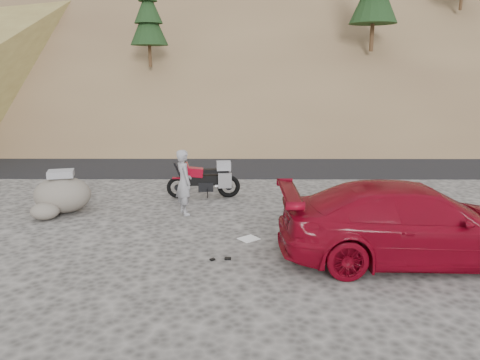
# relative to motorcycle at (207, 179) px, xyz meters

# --- Properties ---
(ground) EXTENTS (140.00, 140.00, 0.00)m
(ground) POSITION_rel_motorcycle_xyz_m (0.22, -2.91, -0.60)
(ground) COLOR #3E3C39
(ground) RESTS_ON ground
(road) EXTENTS (120.00, 7.00, 0.05)m
(road) POSITION_rel_motorcycle_xyz_m (0.22, 6.09, -0.60)
(road) COLOR black
(road) RESTS_ON ground
(hillside) EXTENTS (120.00, 73.00, 46.72)m
(hillside) POSITION_rel_motorcycle_xyz_m (0.17, 37.96, 10.48)
(hillside) COLOR brown
(hillside) RESTS_ON ground
(motorcycle) EXTENTS (2.37, 0.80, 1.41)m
(motorcycle) POSITION_rel_motorcycle_xyz_m (0.00, 0.00, 0.00)
(motorcycle) COLOR black
(motorcycle) RESTS_ON ground
(man) EXTENTS (0.69, 0.80, 1.86)m
(man) POSITION_rel_motorcycle_xyz_m (-0.51, -1.77, -0.60)
(man) COLOR gray
(man) RESTS_ON ground
(red_car) EXTENTS (5.80, 2.44, 1.67)m
(red_car) POSITION_rel_motorcycle_xyz_m (4.80, -5.09, -0.60)
(red_car) COLOR maroon
(red_car) RESTS_ON ground
(boulder) EXTENTS (1.66, 1.43, 1.22)m
(boulder) POSITION_rel_motorcycle_xyz_m (-4.04, -1.63, -0.06)
(boulder) COLOR #5D5850
(boulder) RESTS_ON ground
(small_rock) EXTENTS (0.82, 0.75, 0.47)m
(small_rock) POSITION_rel_motorcycle_xyz_m (-4.29, -2.30, -0.37)
(small_rock) COLOR #5D5850
(small_rock) RESTS_ON ground
(gear_white_cloth) EXTENTS (0.59, 0.58, 0.01)m
(gear_white_cloth) POSITION_rel_motorcycle_xyz_m (1.30, -3.83, -0.59)
(gear_white_cloth) COLOR white
(gear_white_cloth) RESTS_ON ground
(gear_bottle) EXTENTS (0.10, 0.10, 0.21)m
(gear_bottle) POSITION_rel_motorcycle_xyz_m (3.21, -4.39, -0.50)
(gear_bottle) COLOR navy
(gear_bottle) RESTS_ON ground
(gear_funnel) EXTENTS (0.16, 0.16, 0.16)m
(gear_funnel) POSITION_rel_motorcycle_xyz_m (3.88, -4.11, -0.52)
(gear_funnel) COLOR red
(gear_funnel) RESTS_ON ground
(gear_glove_a) EXTENTS (0.14, 0.10, 0.04)m
(gear_glove_a) POSITION_rel_motorcycle_xyz_m (0.82, -5.10, -0.58)
(gear_glove_a) COLOR black
(gear_glove_a) RESTS_ON ground
(gear_glove_b) EXTENTS (0.13, 0.13, 0.03)m
(gear_glove_b) POSITION_rel_motorcycle_xyz_m (0.49, -5.15, -0.58)
(gear_glove_b) COLOR black
(gear_glove_b) RESTS_ON ground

